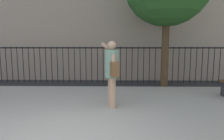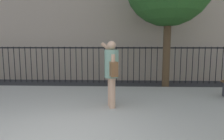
# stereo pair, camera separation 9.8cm
# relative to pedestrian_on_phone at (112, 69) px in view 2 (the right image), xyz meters

# --- Properties ---
(sidewalk) EXTENTS (28.00, 4.40, 0.15)m
(sidewalk) POSITION_rel_pedestrian_on_phone_xyz_m (-0.85, 0.23, -1.02)
(sidewalk) COLOR #9E9B93
(sidewalk) RESTS_ON ground
(iron_fence) EXTENTS (12.03, 0.04, 1.60)m
(iron_fence) POSITION_rel_pedestrian_on_phone_xyz_m (-0.85, 3.93, -0.07)
(iron_fence) COLOR black
(iron_fence) RESTS_ON ground
(pedestrian_on_phone) EXTENTS (0.49, 0.70, 1.62)m
(pedestrian_on_phone) POSITION_rel_pedestrian_on_phone_xyz_m (0.00, 0.00, 0.00)
(pedestrian_on_phone) COLOR tan
(pedestrian_on_phone) RESTS_ON sidewalk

